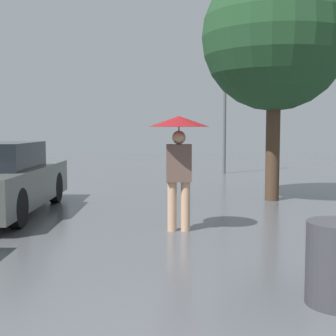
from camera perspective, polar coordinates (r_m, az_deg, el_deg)
pedestrian at (r=7.12m, az=1.34°, el=3.10°), size 0.93×0.93×1.77m
tree at (r=10.66m, az=12.88°, el=15.17°), size 3.14×3.14×5.10m
street_lamp at (r=16.66m, az=6.95°, el=10.01°), size 0.27×0.27×5.13m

